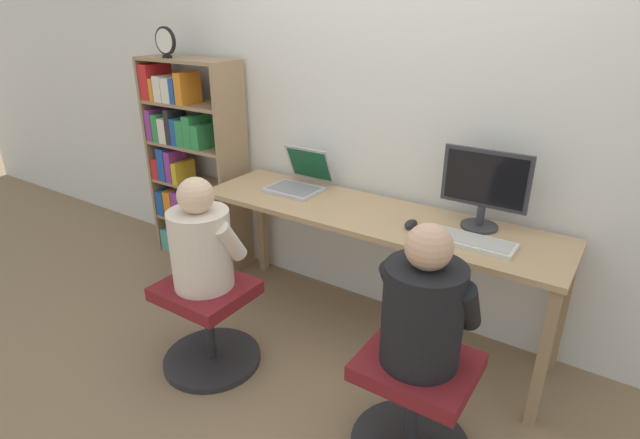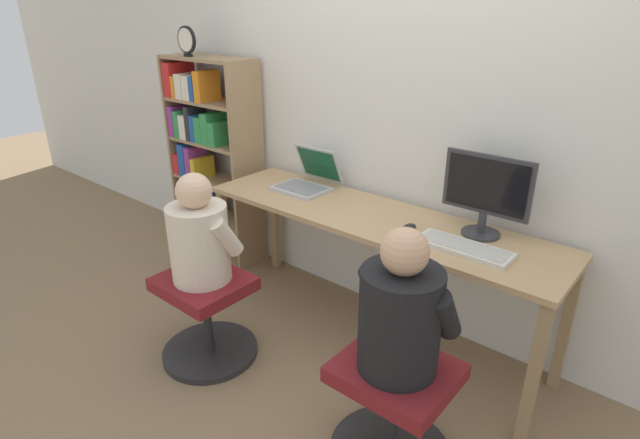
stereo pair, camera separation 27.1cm
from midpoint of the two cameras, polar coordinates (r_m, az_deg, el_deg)
name	(u,v)px [view 2 (the right image)]	position (r m, az deg, el deg)	size (l,w,h in m)	color
ground_plane	(340,353)	(2.95, 5.04, -15.05)	(14.00, 14.00, 0.00)	#846B4C
wall_back	(412,108)	(2.90, 13.19, 12.26)	(10.00, 0.05, 2.60)	silver
desk	(373,229)	(2.80, 8.80, -1.11)	(2.10, 0.55, 0.76)	tan
desktop_monitor	(486,194)	(2.59, 21.31, 2.73)	(0.44, 0.19, 0.41)	#333338
laptop	(307,180)	(3.13, 1.00, 4.45)	(0.33, 0.35, 0.25)	#B7B7BC
keyboard	(464,247)	(2.48, 19.15, -3.11)	(0.45, 0.17, 0.03)	silver
computer_mouse_by_keyboard	(409,228)	(2.59, 13.13, -1.02)	(0.06, 0.10, 0.04)	black
office_chair_left	(393,410)	(2.28, 11.97, -20.62)	(0.53, 0.53, 0.49)	#262628
office_chair_right	(207,314)	(2.82, -10.11, -10.72)	(0.53, 0.53, 0.49)	#262628
person_at_monitor	(401,312)	(1.98, 13.19, -10.38)	(0.39, 0.32, 0.60)	black
person_at_laptop	(199,236)	(2.59, -10.76, -1.95)	(0.38, 0.31, 0.58)	beige
bookshelf	(205,156)	(3.86, -11.04, 7.06)	(0.76, 0.30, 1.50)	#997A56
desk_clock	(187,41)	(3.68, -12.88, 19.31)	(0.18, 0.03, 0.20)	black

